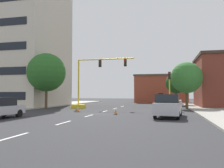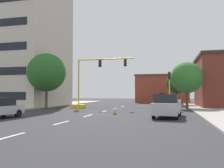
% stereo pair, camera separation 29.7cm
% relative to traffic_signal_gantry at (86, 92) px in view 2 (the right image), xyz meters
% --- Properties ---
extents(ground_plane, '(160.00, 160.00, 0.00)m').
position_rel_traffic_signal_gantry_xyz_m(ground_plane, '(3.87, -6.91, -2.22)').
color(ground_plane, '#2D2D30').
extents(sidewalk_left, '(6.00, 56.00, 0.14)m').
position_rel_traffic_signal_gantry_xyz_m(sidewalk_left, '(-9.08, 1.09, -2.15)').
color(sidewalk_left, '#B2ADA3').
rests_on(sidewalk_left, ground_plane).
extents(sidewalk_right, '(6.00, 56.00, 0.14)m').
position_rel_traffic_signal_gantry_xyz_m(sidewalk_right, '(16.82, 1.09, -2.15)').
color(sidewalk_right, '#9E998E').
rests_on(sidewalk_right, ground_plane).
extents(lane_stripe_seg_0, '(0.16, 2.40, 0.01)m').
position_rel_traffic_signal_gantry_xyz_m(lane_stripe_seg_0, '(3.87, -20.91, -2.22)').
color(lane_stripe_seg_0, silver).
rests_on(lane_stripe_seg_0, ground_plane).
extents(lane_stripe_seg_1, '(0.16, 2.40, 0.01)m').
position_rel_traffic_signal_gantry_xyz_m(lane_stripe_seg_1, '(3.87, -15.41, -2.22)').
color(lane_stripe_seg_1, silver).
rests_on(lane_stripe_seg_1, ground_plane).
extents(lane_stripe_seg_2, '(0.16, 2.40, 0.01)m').
position_rel_traffic_signal_gantry_xyz_m(lane_stripe_seg_2, '(3.87, -9.91, -2.22)').
color(lane_stripe_seg_2, silver).
rests_on(lane_stripe_seg_2, ground_plane).
extents(lane_stripe_seg_3, '(0.16, 2.40, 0.01)m').
position_rel_traffic_signal_gantry_xyz_m(lane_stripe_seg_3, '(3.87, -4.41, -2.22)').
color(lane_stripe_seg_3, silver).
rests_on(lane_stripe_seg_3, ground_plane).
extents(lane_stripe_seg_4, '(0.16, 2.40, 0.01)m').
position_rel_traffic_signal_gantry_xyz_m(lane_stripe_seg_4, '(3.87, 1.09, -2.22)').
color(lane_stripe_seg_4, silver).
rests_on(lane_stripe_seg_4, ground_plane).
extents(lane_stripe_seg_5, '(0.16, 2.40, 0.01)m').
position_rel_traffic_signal_gantry_xyz_m(lane_stripe_seg_5, '(3.87, 6.59, -2.22)').
color(lane_stripe_seg_5, silver).
rests_on(lane_stripe_seg_5, ground_plane).
extents(building_tall_left, '(14.12, 13.34, 21.17)m').
position_rel_traffic_signal_gantry_xyz_m(building_tall_left, '(-13.46, 4.14, 8.37)').
color(building_tall_left, beige).
rests_on(building_tall_left, ground_plane).
extents(building_brick_center, '(12.17, 9.27, 6.48)m').
position_rel_traffic_signal_gantry_xyz_m(building_brick_center, '(9.54, 26.70, 1.03)').
color(building_brick_center, brown).
rests_on(building_brick_center, ground_plane).
extents(traffic_signal_gantry, '(8.70, 1.20, 6.83)m').
position_rel_traffic_signal_gantry_xyz_m(traffic_signal_gantry, '(0.00, 0.00, 0.00)').
color(traffic_signal_gantry, yellow).
rests_on(traffic_signal_gantry, ground_plane).
extents(traffic_light_pole_right, '(0.32, 0.47, 4.80)m').
position_rel_traffic_signal_gantry_xyz_m(traffic_light_pole_right, '(11.23, -0.39, 1.31)').
color(traffic_light_pole_right, yellow).
rests_on(traffic_light_pole_right, ground_plane).
extents(tree_right_far, '(3.71, 3.71, 5.84)m').
position_rel_traffic_signal_gantry_xyz_m(tree_right_far, '(12.50, 12.48, 1.74)').
color(tree_right_far, '#4C3823').
rests_on(tree_right_far, ground_plane).
extents(tree_right_mid, '(4.23, 4.23, 6.34)m').
position_rel_traffic_signal_gantry_xyz_m(tree_right_mid, '(13.51, 2.44, 1.99)').
color(tree_right_mid, '#4C3823').
rests_on(tree_right_mid, ground_plane).
extents(tree_left_near, '(5.26, 5.26, 7.61)m').
position_rel_traffic_signal_gantry_xyz_m(tree_left_near, '(-5.23, -1.46, 2.75)').
color(tree_left_near, brown).
rests_on(tree_left_near, ground_plane).
extents(pickup_truck_silver, '(2.53, 5.57, 1.99)m').
position_rel_traffic_signal_gantry_xyz_m(pickup_truck_silver, '(11.04, -9.72, -1.25)').
color(pickup_truck_silver, '#BCBCC1').
rests_on(pickup_truck_silver, ground_plane).
extents(traffic_cone_roadside_a, '(0.36, 0.36, 0.64)m').
position_rel_traffic_signal_gantry_xyz_m(traffic_cone_roadside_a, '(1.19, -6.00, -1.91)').
color(traffic_cone_roadside_a, black).
rests_on(traffic_cone_roadside_a, ground_plane).
extents(traffic_cone_roadside_b, '(0.36, 0.36, 0.66)m').
position_rel_traffic_signal_gantry_xyz_m(traffic_cone_roadside_b, '(5.96, -7.98, -1.90)').
color(traffic_cone_roadside_b, black).
rests_on(traffic_cone_roadside_b, ground_plane).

